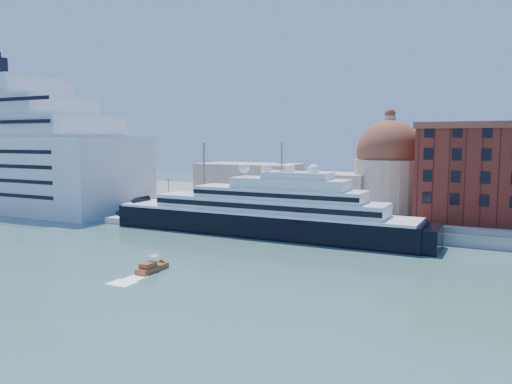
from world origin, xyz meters
The scene contains 9 objects.
ground centered at (0.00, 0.00, 0.00)m, with size 400.00×400.00×0.00m, color #325755.
quay centered at (0.00, 34.00, 1.25)m, with size 180.00×10.00×2.50m, color gray.
land centered at (0.00, 75.00, 1.00)m, with size 260.00×72.00×2.00m, color slate.
quay_fence centered at (0.00, 29.50, 3.10)m, with size 180.00×0.10×1.20m, color slate.
superyacht centered at (-1.30, 23.00, 4.18)m, with size 81.04×11.23×24.22m.
service_barge centered at (-34.03, 21.18, 0.85)m, with size 13.45×5.63×2.94m.
water_taxi centered at (-0.37, -13.33, 0.72)m, with size 2.26×6.36×3.00m.
church centered at (6.39, 57.72, 10.91)m, with size 66.00×18.00×25.50m.
lamp_posts centered at (-12.67, 32.27, 9.84)m, with size 120.80×2.40×18.00m.
Camera 1 is at (50.36, -76.03, 21.33)m, focal length 35.00 mm.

